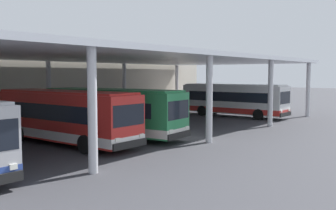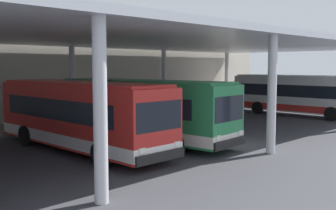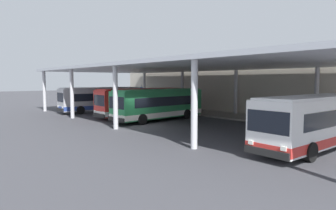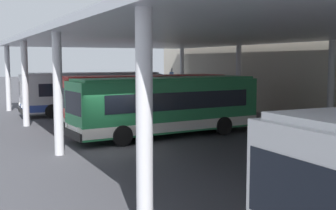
# 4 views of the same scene
# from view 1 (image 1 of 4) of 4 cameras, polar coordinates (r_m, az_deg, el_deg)

# --- Properties ---
(ground_plane) EXTENTS (200.00, 200.00, 0.00)m
(ground_plane) POSITION_cam_1_polar(r_m,az_deg,el_deg) (25.23, 1.16, -4.91)
(ground_plane) COLOR #3D3D42
(platform_kerb) EXTENTS (42.00, 4.50, 0.18)m
(platform_kerb) POSITION_cam_1_polar(r_m,az_deg,el_deg) (33.47, -15.28, -2.57)
(platform_kerb) COLOR gray
(platform_kerb) RESTS_ON ground
(station_building_facade) EXTENTS (48.00, 1.60, 7.30)m
(station_building_facade) POSITION_cam_1_polar(r_m,az_deg,el_deg) (35.87, -18.54, 3.52)
(station_building_facade) COLOR beige
(station_building_facade) RESTS_ON ground
(canopy_shelter) EXTENTS (40.00, 17.00, 5.55)m
(canopy_shelter) POSITION_cam_1_polar(r_m,az_deg,el_deg) (28.51, -7.82, 6.81)
(canopy_shelter) COLOR silver
(canopy_shelter) RESTS_ON ground
(bus_second_bay) EXTENTS (2.75, 10.54, 3.17)m
(bus_second_bay) POSITION_cam_1_polar(r_m,az_deg,el_deg) (23.79, -14.92, -1.61)
(bus_second_bay) COLOR red
(bus_second_bay) RESTS_ON ground
(bus_middle_bay) EXTENTS (3.32, 10.69, 3.17)m
(bus_middle_bay) POSITION_cam_1_polar(r_m,az_deg,el_deg) (25.88, -8.29, -1.01)
(bus_middle_bay) COLOR #28844C
(bus_middle_bay) RESTS_ON ground
(bus_far_bay) EXTENTS (2.84, 10.57, 3.17)m
(bus_far_bay) POSITION_cam_1_polar(r_m,az_deg,el_deg) (38.42, 9.61, 0.78)
(bus_far_bay) COLOR white
(bus_far_bay) RESTS_ON ground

